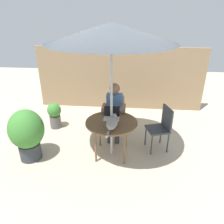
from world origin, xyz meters
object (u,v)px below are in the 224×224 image
object	(u,v)px
patio_table	(111,125)
potted_plant_by_chair	(27,132)
chair_occupied	(115,113)
person_seated	(114,109)
laptop	(112,115)
cat	(112,123)
chair_empty	(162,125)
patio_umbrella	(111,33)
potted_plant_near_fence	(55,114)

from	to	relation	value
patio_table	potted_plant_by_chair	distance (m)	1.56
chair_occupied	potted_plant_by_chair	bearing A→B (deg)	-145.45
patio_table	person_seated	world-z (taller)	person_seated
laptop	cat	world-z (taller)	laptop
chair_empty	laptop	bearing A→B (deg)	-172.37
patio_umbrella	laptop	bearing A→B (deg)	93.73
chair_empty	patio_umbrella	bearing A→B (deg)	-162.89
cat	chair_occupied	bearing A→B (deg)	91.85
chair_occupied	chair_empty	world-z (taller)	same
chair_occupied	chair_empty	xyz separation A→B (m)	(0.97, -0.49, 0.00)
chair_occupied	cat	size ratio (longest dim) A/B	1.40
chair_empty	potted_plant_by_chair	world-z (taller)	potted_plant_by_chair
chair_empty	potted_plant_near_fence	bearing A→B (deg)	164.87
laptop	potted_plant_near_fence	size ratio (longest dim) A/B	0.48
chair_empty	laptop	xyz separation A→B (m)	(-0.98, -0.13, 0.25)
patio_umbrella	person_seated	bearing A→B (deg)	90.00
patio_table	potted_plant_by_chair	world-z (taller)	potted_plant_by_chair
chair_occupied	potted_plant_near_fence	size ratio (longest dim) A/B	1.43
chair_empty	cat	distance (m)	1.10
chair_occupied	chair_empty	distance (m)	1.09
patio_table	potted_plant_near_fence	bearing A→B (deg)	146.83
person_seated	potted_plant_by_chair	size ratio (longest dim) A/B	1.24
person_seated	laptop	world-z (taller)	person_seated
patio_table	laptop	size ratio (longest dim) A/B	3.19
chair_occupied	potted_plant_by_chair	world-z (taller)	potted_plant_by_chair
patio_umbrella	potted_plant_by_chair	xyz separation A→B (m)	(-1.53, -0.27, -1.70)
chair_empty	potted_plant_near_fence	distance (m)	2.53
patio_umbrella	potted_plant_by_chair	size ratio (longest dim) A/B	2.42
potted_plant_by_chair	person_seated	bearing A→B (deg)	30.34
patio_table	patio_umbrella	world-z (taller)	patio_umbrella
patio_umbrella	person_seated	world-z (taller)	patio_umbrella
potted_plant_near_fence	chair_occupied	bearing A→B (deg)	-6.69
patio_umbrella	chair_empty	world-z (taller)	patio_umbrella
patio_umbrella	person_seated	size ratio (longest dim) A/B	1.94
person_seated	patio_table	bearing A→B (deg)	-90.00
patio_table	person_seated	distance (m)	0.63
patio_umbrella	potted_plant_by_chair	distance (m)	2.31
potted_plant_near_fence	patio_umbrella	bearing A→B (deg)	-33.17
patio_table	chair_empty	distance (m)	1.02
chair_occupied	potted_plant_near_fence	xyz separation A→B (m)	(-1.47, 0.17, -0.19)
person_seated	potted_plant_by_chair	bearing A→B (deg)	-149.66
laptop	patio_umbrella	bearing A→B (deg)	-86.27
chair_empty	person_seated	world-z (taller)	person_seated
person_seated	laptop	distance (m)	0.47
patio_umbrella	chair_empty	bearing A→B (deg)	17.11
person_seated	cat	world-z (taller)	person_seated
patio_table	patio_umbrella	bearing A→B (deg)	0.00
laptop	chair_empty	bearing A→B (deg)	7.63
patio_table	person_seated	size ratio (longest dim) A/B	0.78
patio_umbrella	chair_occupied	xyz separation A→B (m)	(0.00, 0.79, -1.73)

